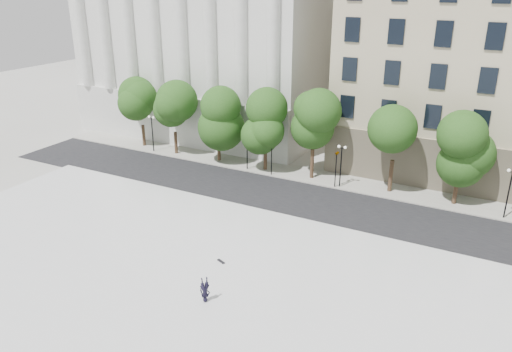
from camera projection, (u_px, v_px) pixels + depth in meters
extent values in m
plane|color=beige|center=(148.00, 297.00, 31.39)|extent=(160.00, 160.00, 0.00)
cube|color=silver|center=(176.00, 271.00, 33.77)|extent=(44.00, 22.00, 0.45)
cube|color=black|center=(273.00, 195.00, 46.17)|extent=(60.00, 8.00, 0.02)
cube|color=#ABAA9E|center=(299.00, 174.00, 51.07)|extent=(60.00, 4.00, 0.12)
cube|color=silver|center=(229.00, 28.00, 66.18)|extent=(30.00, 26.00, 25.00)
cylinder|color=black|center=(271.00, 159.00, 50.06)|extent=(0.10, 0.10, 3.50)
imported|color=black|center=(272.00, 140.00, 49.30)|extent=(0.34, 1.58, 0.64)
cylinder|color=black|center=(336.00, 171.00, 47.12)|extent=(0.10, 0.10, 3.50)
imported|color=black|center=(337.00, 150.00, 46.35)|extent=(0.57, 1.70, 0.67)
imported|color=black|center=(205.00, 298.00, 30.17)|extent=(1.59, 1.62, 0.45)
cube|color=black|center=(221.00, 261.00, 34.44)|extent=(0.72, 0.43, 0.07)
cylinder|color=#382619|center=(144.00, 136.00, 59.07)|extent=(0.36, 0.36, 2.61)
sphere|color=#1B4513|center=(141.00, 106.00, 57.76)|extent=(4.36, 4.36, 4.36)
cylinder|color=#382619|center=(176.00, 143.00, 56.45)|extent=(0.36, 0.36, 2.59)
sphere|color=#1B4513|center=(174.00, 113.00, 55.15)|extent=(4.51, 4.51, 4.51)
cylinder|color=#382619|center=(219.00, 149.00, 54.19)|extent=(0.36, 0.36, 2.72)
sphere|color=#1B4513|center=(218.00, 116.00, 52.82)|extent=(4.32, 4.32, 4.32)
cylinder|color=#382619|center=(265.00, 158.00, 51.63)|extent=(0.36, 0.36, 2.69)
sphere|color=#1B4513|center=(266.00, 124.00, 50.28)|extent=(3.69, 3.69, 3.69)
cylinder|color=#382619|center=(312.00, 164.00, 49.38)|extent=(0.36, 0.36, 3.10)
sphere|color=#1B4513|center=(314.00, 123.00, 47.82)|extent=(3.65, 3.65, 3.65)
cylinder|color=#382619|center=(391.00, 176.00, 46.22)|extent=(0.36, 0.36, 3.17)
sphere|color=#1B4513|center=(395.00, 132.00, 44.63)|extent=(3.68, 3.68, 3.68)
cylinder|color=#382619|center=(456.00, 191.00, 43.77)|extent=(0.36, 0.36, 2.67)
sphere|color=#1B4513|center=(462.00, 152.00, 42.43)|extent=(3.84, 3.84, 3.84)
cylinder|color=black|center=(153.00, 135.00, 56.86)|extent=(0.12, 0.12, 4.04)
cube|color=black|center=(151.00, 118.00, 56.11)|extent=(0.60, 0.06, 0.06)
sphere|color=white|center=(149.00, 117.00, 56.21)|extent=(0.28, 0.28, 0.28)
sphere|color=white|center=(153.00, 117.00, 55.94)|extent=(0.28, 0.28, 0.28)
cylinder|color=black|center=(247.00, 150.00, 51.45)|extent=(0.12, 0.12, 4.30)
cube|color=black|center=(247.00, 130.00, 50.65)|extent=(0.60, 0.06, 0.06)
sphere|color=white|center=(244.00, 129.00, 50.74)|extent=(0.28, 0.28, 0.28)
sphere|color=white|center=(250.00, 130.00, 50.48)|extent=(0.28, 0.28, 0.28)
cylinder|color=black|center=(341.00, 168.00, 47.11)|extent=(0.12, 0.12, 3.99)
cube|color=black|center=(342.00, 148.00, 46.37)|extent=(0.60, 0.06, 0.06)
sphere|color=white|center=(339.00, 146.00, 46.47)|extent=(0.28, 0.28, 0.28)
sphere|color=white|center=(345.00, 147.00, 46.21)|extent=(0.28, 0.28, 0.28)
cylinder|color=black|center=(508.00, 196.00, 40.84)|extent=(0.12, 0.12, 4.18)
sphere|color=white|center=(509.00, 170.00, 40.16)|extent=(0.28, 0.28, 0.28)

